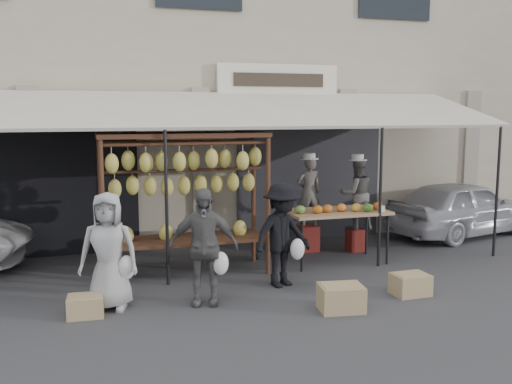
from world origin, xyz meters
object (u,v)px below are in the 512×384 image
(customer_mid, at_px, (203,246))
(crate_far, at_px, (86,306))
(produce_table, at_px, (338,212))
(banana_rack, at_px, (184,176))
(sedan, at_px, (463,208))
(vendor_left, at_px, (309,192))
(customer_right, at_px, (282,235))
(vendor_right, at_px, (357,194))
(crate_near_b, at_px, (410,284))
(customer_left, at_px, (109,251))
(crate_near_a, at_px, (341,298))

(customer_mid, bearing_deg, crate_far, -163.69)
(produce_table, bearing_deg, banana_rack, 178.55)
(customer_mid, height_order, sedan, customer_mid)
(banana_rack, height_order, vendor_left, banana_rack)
(customer_right, distance_m, sedan, 5.21)
(customer_mid, distance_m, crate_far, 1.66)
(vendor_right, xyz_separation_m, crate_near_b, (-0.43, -2.54, -0.91))
(banana_rack, xyz_separation_m, customer_left, (-1.23, -1.28, -0.80))
(vendor_right, relative_size, customer_mid, 0.83)
(banana_rack, bearing_deg, crate_near_b, -34.11)
(vendor_right, relative_size, crate_near_a, 2.33)
(produce_table, xyz_separation_m, vendor_right, (0.69, 0.68, 0.19))
(banana_rack, bearing_deg, customer_right, -38.78)
(vendor_right, height_order, customer_mid, vendor_right)
(vendor_left, relative_size, sedan, 0.37)
(customer_mid, xyz_separation_m, crate_near_a, (1.64, -0.78, -0.62))
(vendor_right, relative_size, crate_far, 2.94)
(vendor_left, relative_size, crate_near_a, 2.26)
(customer_mid, xyz_separation_m, crate_near_b, (2.85, -0.48, -0.64))
(customer_left, bearing_deg, customer_mid, 6.49)
(crate_far, xyz_separation_m, sedan, (7.53, 2.64, 0.45))
(customer_left, relative_size, customer_mid, 0.98)
(customer_left, relative_size, crate_near_b, 3.11)
(vendor_left, distance_m, customer_left, 4.26)
(produce_table, relative_size, vendor_left, 1.34)
(customer_left, bearing_deg, sedan, 32.78)
(customer_left, relative_size, crate_far, 3.48)
(vendor_right, height_order, crate_near_a, vendor_right)
(sedan, bearing_deg, crate_near_a, 114.73)
(crate_near_a, relative_size, crate_far, 1.26)
(vendor_left, distance_m, customer_mid, 3.38)
(banana_rack, relative_size, crate_far, 5.88)
(customer_right, height_order, crate_far, customer_right)
(crate_near_b, bearing_deg, customer_mid, 170.38)
(vendor_right, bearing_deg, crate_far, 27.74)
(vendor_left, relative_size, customer_left, 0.82)
(vendor_left, height_order, customer_left, vendor_left)
(banana_rack, height_order, sedan, banana_rack)
(sedan, bearing_deg, customer_right, 101.48)
(banana_rack, xyz_separation_m, vendor_right, (3.27, 0.61, -0.51))
(vendor_left, xyz_separation_m, sedan, (3.56, 0.29, -0.52))
(vendor_left, height_order, sedan, vendor_left)
(produce_table, xyz_separation_m, sedan, (3.41, 1.22, -0.29))
(crate_near_a, bearing_deg, customer_right, 107.23)
(vendor_left, bearing_deg, sedan, -173.47)
(customer_mid, height_order, crate_near_a, customer_mid)
(customer_left, height_order, sedan, customer_left)
(vendor_right, relative_size, customer_right, 0.85)
(customer_left, xyz_separation_m, crate_near_a, (2.86, -0.95, -0.60))
(banana_rack, bearing_deg, customer_left, -133.82)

